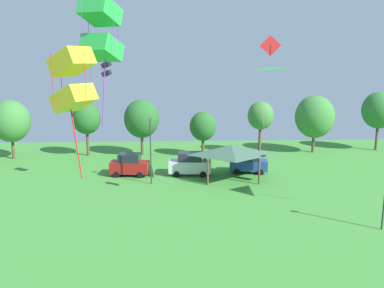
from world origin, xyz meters
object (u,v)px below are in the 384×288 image
at_px(kite_flying_7, 106,69).
at_px(treeline_tree_2, 142,119).
at_px(kite_flying_9, 73,80).
at_px(park_pavilion, 231,150).
at_px(kite_flying_11, 251,87).
at_px(treeline_tree_5, 315,117).
at_px(parked_car_leftmost, 130,165).
at_px(treeline_tree_3, 203,126).
at_px(treeline_tree_6, 379,110).
at_px(kite_flying_6, 270,46).
at_px(treeline_tree_1, 86,119).
at_px(kite_flying_5, 101,30).
at_px(treeline_tree_0, 11,121).
at_px(treeline_tree_4, 261,116).
at_px(parked_car_second_from_left, 190,164).
at_px(light_post_0, 151,147).
at_px(parked_car_third_from_left, 248,163).

relative_size(kite_flying_7, treeline_tree_2, 0.19).
relative_size(kite_flying_9, park_pavilion, 0.70).
height_order(kite_flying_11, treeline_tree_5, kite_flying_11).
height_order(kite_flying_9, park_pavilion, kite_flying_9).
xyz_separation_m(park_pavilion, treeline_tree_2, (-9.93, 11.44, 1.65)).
bearing_deg(parked_car_leftmost, treeline_tree_3, 51.66).
height_order(kite_flying_11, treeline_tree_6, kite_flying_11).
distance_m(kite_flying_6, treeline_tree_6, 32.10).
bearing_deg(treeline_tree_1, treeline_tree_6, 2.19).
height_order(kite_flying_6, park_pavilion, kite_flying_6).
height_order(kite_flying_5, treeline_tree_0, kite_flying_5).
height_order(parked_car_leftmost, treeline_tree_4, treeline_tree_4).
bearing_deg(parked_car_second_from_left, treeline_tree_3, 80.21).
distance_m(kite_flying_7, park_pavilion, 14.68).
bearing_deg(treeline_tree_2, light_post_0, -81.81).
relative_size(light_post_0, treeline_tree_5, 0.87).
height_order(light_post_0, treeline_tree_1, treeline_tree_1).
relative_size(kite_flying_7, parked_car_second_from_left, 0.30).
distance_m(kite_flying_5, treeline_tree_1, 34.77).
xyz_separation_m(kite_flying_9, park_pavilion, (9.22, 25.95, -8.24)).
bearing_deg(parked_car_second_from_left, parked_car_leftmost, -177.64).
height_order(kite_flying_6, treeline_tree_5, kite_flying_6).
bearing_deg(treeline_tree_2, treeline_tree_4, 1.20).
xyz_separation_m(kite_flying_6, treeline_tree_2, (-11.09, 21.94, -8.31)).
distance_m(treeline_tree_0, treeline_tree_1, 9.02).
distance_m(kite_flying_6, treeline_tree_1, 29.62).
height_order(kite_flying_9, treeline_tree_5, kite_flying_9).
bearing_deg(light_post_0, treeline_tree_6, 25.45).
height_order(parked_car_leftmost, treeline_tree_0, treeline_tree_0).
distance_m(kite_flying_6, treeline_tree_5, 26.65).
xyz_separation_m(park_pavilion, treeline_tree_4, (5.44, 11.76, 1.91)).
distance_m(kite_flying_6, light_post_0, 16.08).
height_order(kite_flying_6, treeline_tree_1, kite_flying_6).
bearing_deg(kite_flying_6, kite_flying_7, 150.62).
bearing_deg(kite_flying_11, treeline_tree_0, 150.26).
xyz_separation_m(kite_flying_5, treeline_tree_3, (6.85, 31.65, -9.44)).
bearing_deg(treeline_tree_4, treeline_tree_2, -178.80).
bearing_deg(treeline_tree_1, treeline_tree_0, -171.33).
height_order(parked_car_leftmost, treeline_tree_1, treeline_tree_1).
height_order(park_pavilion, treeline_tree_4, treeline_tree_4).
relative_size(parked_car_second_from_left, treeline_tree_6, 0.57).
xyz_separation_m(kite_flying_6, kite_flying_7, (-12.91, 7.27, -1.78)).
relative_size(kite_flying_6, treeline_tree_3, 0.26).
height_order(kite_flying_9, parked_car_second_from_left, kite_flying_9).
relative_size(parked_car_third_from_left, treeline_tree_0, 0.58).
height_order(kite_flying_7, parked_car_second_from_left, kite_flying_7).
xyz_separation_m(treeline_tree_1, treeline_tree_2, (6.96, -0.05, -0.05)).
bearing_deg(treeline_tree_4, light_post_0, -136.18).
distance_m(kite_flying_9, treeline_tree_3, 37.74).
relative_size(kite_flying_5, park_pavilion, 0.88).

